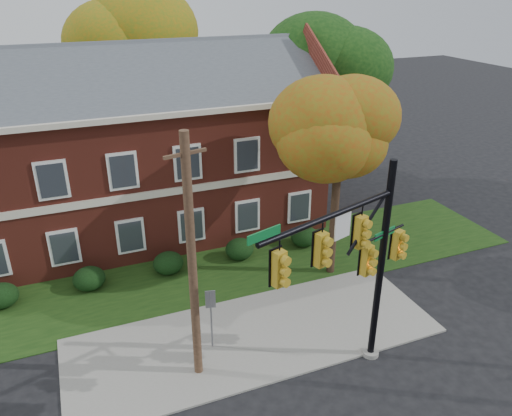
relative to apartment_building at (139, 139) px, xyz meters
name	(u,v)px	position (x,y,z in m)	size (l,w,h in m)	color
ground	(265,353)	(2.00, -11.95, -4.99)	(120.00, 120.00, 0.00)	black
sidewalk	(255,336)	(2.00, -10.95, -4.95)	(14.00, 5.00, 0.08)	gray
grass_strip	(215,271)	(2.00, -5.95, -4.97)	(30.00, 6.00, 0.04)	#193811
apartment_building	(139,139)	(0.00, 0.00, 0.00)	(18.80, 8.80, 9.74)	maroon
hedge_far_left	(1,296)	(-7.00, -5.25, -4.46)	(1.40, 1.26, 1.05)	black
hedge_left	(89,279)	(-3.50, -5.25, -4.46)	(1.40, 1.26, 1.05)	black
hedge_center	(168,263)	(0.00, -5.25, -4.46)	(1.40, 1.26, 1.05)	black
hedge_right	(240,249)	(3.50, -5.25, -4.46)	(1.40, 1.26, 1.05)	black
hedge_far_right	(304,236)	(7.00, -5.25, -4.46)	(1.40, 1.26, 1.05)	black
tree_near_right	(347,133)	(7.22, -8.09, 1.68)	(4.50, 4.25, 8.58)	black
tree_right_rear	(328,61)	(11.31, 0.86, 3.13)	(6.30, 5.95, 10.62)	black
tree_far_rear	(132,42)	(1.34, 7.84, 3.86)	(6.84, 6.46, 11.52)	black
traffic_signal	(357,256)	(4.25, -13.86, -0.35)	(6.44, 2.20, 7.47)	gray
utility_pole	(192,264)	(-0.50, -11.99, -0.61)	(1.33, 0.42, 8.64)	#432F1F
sign_post	(211,310)	(0.32, -10.95, -3.29)	(0.36, 0.12, 2.50)	slate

